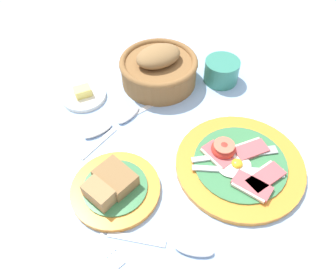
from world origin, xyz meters
TOP-DOWN VIEW (x-y plane):
  - ground_plane at (0.00, 0.00)m, footprint 3.00×3.00m
  - breakfast_plate at (0.08, -0.00)m, footprint 0.27×0.27m
  - bread_plate at (-0.18, 0.00)m, footprint 0.18×0.18m
  - sugar_cup at (0.13, 0.28)m, footprint 0.09×0.09m
  - bread_basket at (-0.03, 0.31)m, footprint 0.20×0.20m
  - butter_dish at (-0.22, 0.29)m, footprint 0.11×0.11m
  - teaspoon_by_saucer at (-0.15, 0.18)m, footprint 0.16×0.14m
  - teaspoon_near_cup at (-0.09, -0.14)m, footprint 0.18×0.10m
  - teaspoon_stray at (-0.18, 0.17)m, footprint 0.18×0.09m

SIDE VIEW (x-z plane):
  - ground_plane at x=0.00m, z-range 0.00..0.00m
  - teaspoon_by_saucer at x=-0.15m, z-range 0.00..0.01m
  - teaspoon_near_cup at x=-0.09m, z-range 0.00..0.01m
  - teaspoon_stray at x=-0.18m, z-range 0.00..0.01m
  - butter_dish at x=-0.22m, z-range -0.01..0.02m
  - breakfast_plate at x=0.08m, z-range -0.01..0.03m
  - bread_plate at x=-0.18m, z-range -0.01..0.04m
  - sugar_cup at x=0.13m, z-range 0.00..0.06m
  - bread_basket at x=-0.03m, z-range -0.01..0.09m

